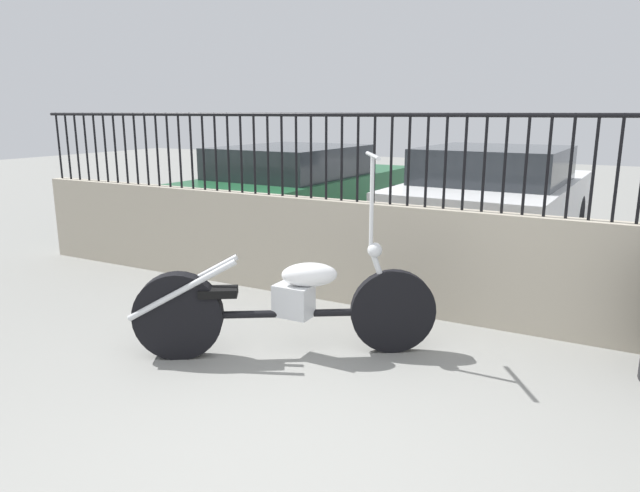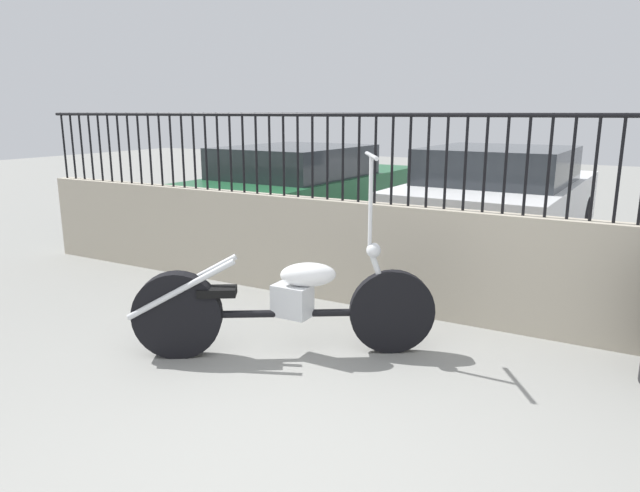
% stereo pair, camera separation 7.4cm
% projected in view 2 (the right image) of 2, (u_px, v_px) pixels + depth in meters
% --- Properties ---
extents(ground_plane, '(40.00, 40.00, 0.00)m').
position_uv_depth(ground_plane, '(276.00, 477.00, 2.87)').
color(ground_plane, gray).
extents(low_wall, '(9.93, 0.18, 0.98)m').
position_uv_depth(low_wall, '(441.00, 264.00, 5.00)').
color(low_wall, '#B2A893').
rests_on(low_wall, ground_plane).
extents(fence_railing, '(9.93, 0.04, 0.81)m').
position_uv_depth(fence_railing, '(447.00, 147.00, 4.77)').
color(fence_railing, black).
rests_on(fence_railing, low_wall).
extents(motorcycle_black, '(2.00, 1.31, 1.51)m').
position_uv_depth(motorcycle_black, '(269.00, 305.00, 4.24)').
color(motorcycle_black, black).
rests_on(motorcycle_black, ground_plane).
extents(car_green, '(2.04, 4.49, 1.31)m').
position_uv_depth(car_green, '(302.00, 189.00, 8.50)').
color(car_green, black).
rests_on(car_green, ground_plane).
extents(car_white, '(2.02, 3.99, 1.36)m').
position_uv_depth(car_white, '(499.00, 199.00, 7.38)').
color(car_white, black).
rests_on(car_white, ground_plane).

